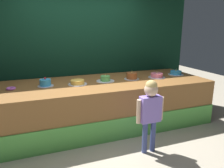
# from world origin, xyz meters

# --- Properties ---
(ground_plane) EXTENTS (12.00, 12.00, 0.00)m
(ground_plane) POSITION_xyz_m (0.00, 0.00, 0.00)
(ground_plane) COLOR #ADA38E
(stage_platform) EXTENTS (4.37, 1.40, 0.83)m
(stage_platform) POSITION_xyz_m (0.00, 0.69, 0.42)
(stage_platform) COLOR brown
(stage_platform) RESTS_ON ground_plane
(curtain_backdrop) EXTENTS (4.97, 0.08, 2.63)m
(curtain_backdrop) POSITION_xyz_m (0.00, 1.48, 1.31)
(curtain_backdrop) COLOR black
(curtain_backdrop) RESTS_ON ground_plane
(child_figure) EXTENTS (0.42, 0.19, 1.10)m
(child_figure) POSITION_xyz_m (0.54, -0.47, 0.71)
(child_figure) COLOR #3F4C8C
(child_figure) RESTS_ON ground_plane
(donut) EXTENTS (0.14, 0.14, 0.04)m
(donut) POSITION_xyz_m (-1.33, 0.70, 0.85)
(donut) COLOR #CC66D8
(donut) RESTS_ON stage_platform
(cake_far_left) EXTENTS (0.26, 0.26, 0.16)m
(cake_far_left) POSITION_xyz_m (-0.80, 0.72, 0.89)
(cake_far_left) COLOR silver
(cake_far_left) RESTS_ON stage_platform
(cake_left) EXTENTS (0.33, 0.33, 0.08)m
(cake_left) POSITION_xyz_m (-0.27, 0.64, 0.87)
(cake_left) COLOR silver
(cake_left) RESTS_ON stage_platform
(cake_center_left) EXTENTS (0.34, 0.34, 0.15)m
(cake_center_left) POSITION_xyz_m (0.27, 0.69, 0.88)
(cake_center_left) COLOR silver
(cake_center_left) RESTS_ON stage_platform
(cake_center_right) EXTENTS (0.29, 0.29, 0.18)m
(cake_center_right) POSITION_xyz_m (0.80, 0.68, 0.89)
(cake_center_right) COLOR silver
(cake_center_right) RESTS_ON stage_platform
(cake_right) EXTENTS (0.34, 0.34, 0.13)m
(cake_right) POSITION_xyz_m (1.33, 0.64, 0.88)
(cake_right) COLOR silver
(cake_right) RESTS_ON stage_platform
(cake_far_right) EXTENTS (0.33, 0.33, 0.13)m
(cake_far_right) POSITION_xyz_m (1.86, 0.73, 0.87)
(cake_far_right) COLOR silver
(cake_far_right) RESTS_ON stage_platform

